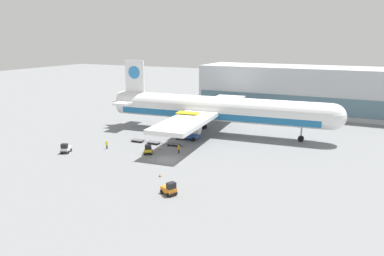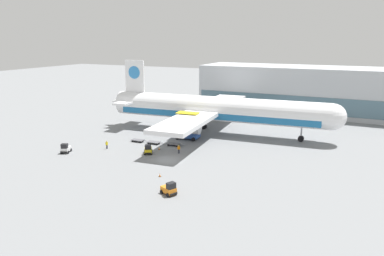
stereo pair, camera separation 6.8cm
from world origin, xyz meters
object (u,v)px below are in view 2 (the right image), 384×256
at_px(scissor_lift_loader, 188,129).
at_px(baggage_tug_foreground, 66,149).
at_px(baggage_tug_mid, 148,150).
at_px(traffic_cone_far, 160,175).
at_px(baggage_tug_far, 169,189).
at_px(baggage_dolly_lead, 138,140).
at_px(ground_crew_near, 107,144).
at_px(traffic_cone_near, 159,148).
at_px(airplane_main, 213,110).
at_px(baggage_dolly_second, 154,142).
at_px(ground_crew_far, 179,149).
at_px(baggage_dolly_third, 174,144).

relative_size(scissor_lift_loader, baggage_tug_foreground, 2.19).
bearing_deg(baggage_tug_mid, traffic_cone_far, 9.33).
relative_size(baggage_tug_far, baggage_dolly_lead, 0.75).
bearing_deg(scissor_lift_loader, ground_crew_near, -133.56).
relative_size(baggage_tug_far, traffic_cone_near, 4.90).
bearing_deg(baggage_tug_mid, airplane_main, 134.42).
bearing_deg(traffic_cone_near, baggage_dolly_second, 135.62).
distance_m(baggage_tug_foreground, baggage_dolly_lead, 15.60).
distance_m(ground_crew_far, traffic_cone_near, 4.96).
bearing_deg(traffic_cone_far, baggage_dolly_lead, 133.12).
bearing_deg(baggage_tug_foreground, baggage_dolly_second, 112.35).
height_order(ground_crew_far, traffic_cone_far, ground_crew_far).
height_order(baggage_dolly_lead, ground_crew_far, ground_crew_far).
xyz_separation_m(baggage_dolly_lead, baggage_dolly_third, (8.66, 0.82, 0.00)).
height_order(baggage_tug_mid, ground_crew_far, baggage_tug_mid).
bearing_deg(ground_crew_far, baggage_dolly_third, -91.92).
relative_size(baggage_tug_far, baggage_dolly_third, 0.75).
height_order(baggage_dolly_lead, ground_crew_near, ground_crew_near).
bearing_deg(baggage_tug_mid, ground_crew_near, -116.60).
distance_m(baggage_dolly_lead, baggage_dolly_third, 8.70).
distance_m(baggage_tug_foreground, baggage_dolly_second, 18.22).
distance_m(baggage_tug_foreground, baggage_tug_far, 30.14).
distance_m(baggage_tug_far, baggage_dolly_second, 27.44).
bearing_deg(ground_crew_far, ground_crew_near, -26.69).
relative_size(airplane_main, scissor_lift_loader, 9.50).
height_order(baggage_dolly_second, ground_crew_near, ground_crew_near).
distance_m(scissor_lift_loader, baggage_dolly_second, 8.68).
distance_m(baggage_tug_far, baggage_dolly_third, 25.66).
distance_m(ground_crew_far, traffic_cone_far, 13.13).
height_order(ground_crew_far, traffic_cone_near, ground_crew_far).
bearing_deg(baggage_dolly_lead, baggage_tug_mid, -46.10).
xyz_separation_m(baggage_dolly_third, traffic_cone_far, (6.68, -17.20, -0.10)).
xyz_separation_m(ground_crew_far, traffic_cone_near, (-4.87, 0.57, -0.75)).
xyz_separation_m(baggage_dolly_second, ground_crew_near, (-6.86, -7.39, 0.61)).
bearing_deg(traffic_cone_near, baggage_tug_foreground, -147.68).
bearing_deg(baggage_dolly_lead, baggage_tug_far, -49.91).
height_order(baggage_tug_far, baggage_dolly_lead, baggage_tug_far).
height_order(scissor_lift_loader, baggage_dolly_second, scissor_lift_loader).
bearing_deg(baggage_tug_mid, baggage_tug_far, 9.52).
xyz_separation_m(baggage_tug_foreground, ground_crew_far, (20.69, 9.43, 0.15)).
distance_m(ground_crew_near, ground_crew_far, 15.41).
xyz_separation_m(baggage_tug_foreground, baggage_tug_far, (28.78, -8.96, 0.00)).
bearing_deg(ground_crew_near, baggage_dolly_second, -27.78).
xyz_separation_m(baggage_dolly_third, ground_crew_near, (-11.43, -8.11, 0.61)).
bearing_deg(baggage_dolly_third, ground_crew_far, -54.11).
relative_size(scissor_lift_loader, ground_crew_far, 3.51).
relative_size(airplane_main, baggage_dolly_third, 15.56).
bearing_deg(scissor_lift_loader, baggage_dolly_second, -129.05).
bearing_deg(ground_crew_far, baggage_tug_foreground, -15.86).
relative_size(baggage_tug_mid, baggage_dolly_lead, 0.75).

